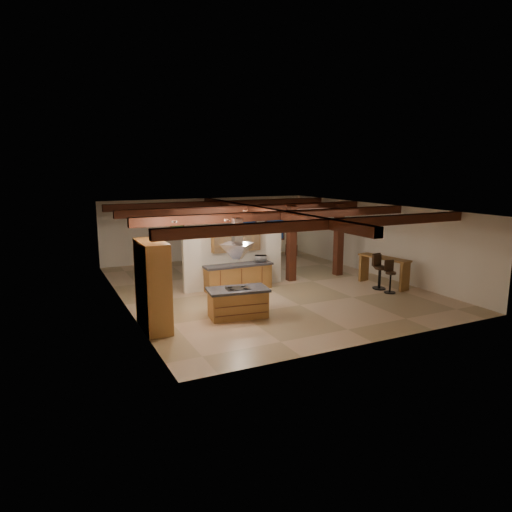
{
  "coord_description": "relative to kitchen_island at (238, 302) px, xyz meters",
  "views": [
    {
      "loc": [
        -7.32,
        -14.41,
        4.27
      ],
      "look_at": [
        -0.11,
        0.5,
        1.08
      ],
      "focal_mm": 32.0,
      "sensor_mm": 36.0,
      "label": 1
    }
  ],
  "objects": [
    {
      "name": "bar_stool_c",
      "position": [
        5.83,
        0.67,
        0.19
      ],
      "size": [
        0.43,
        0.43,
        1.23
      ],
      "color": "black",
      "rests_on": "ground"
    },
    {
      "name": "bar_stool_b",
      "position": [
        5.86,
        0.76,
        0.2
      ],
      "size": [
        0.44,
        0.44,
        1.26
      ],
      "color": "black",
      "rests_on": "ground"
    },
    {
      "name": "dining_chairs",
      "position": [
        1.6,
        5.21,
        0.21
      ],
      "size": [
        2.41,
        2.41,
        1.26
      ],
      "color": "#361A0D",
      "rests_on": "ground"
    },
    {
      "name": "upper_display_cabinet",
      "position": [
        1.23,
        2.99,
        1.41
      ],
      "size": [
        1.8,
        0.36,
        0.95
      ],
      "color": "#92592F",
      "rests_on": "partition_wall"
    },
    {
      "name": "side_table",
      "position": [
        6.23,
        7.62,
        -0.16
      ],
      "size": [
        0.47,
        0.47,
        0.55
      ],
      "primitive_type": "cube",
      "rotation": [
        0.0,
        0.0,
        -0.07
      ],
      "color": "#361A0D",
      "rests_on": "ground"
    },
    {
      "name": "range_hood",
      "position": [
        0.0,
        -0.0,
        1.35
      ],
      "size": [
        1.1,
        1.1,
        1.4
      ],
      "color": "silver",
      "rests_on": "room_walls"
    },
    {
      "name": "pantry_cabinet",
      "position": [
        -2.43,
        0.08,
        0.76
      ],
      "size": [
        0.67,
        1.6,
        2.4
      ],
      "color": "#92592F",
      "rests_on": "ground"
    },
    {
      "name": "recessed_cans",
      "position": [
        -0.3,
        0.74,
        2.43
      ],
      "size": [
        3.16,
        2.46,
        0.03
      ],
      "color": "silver",
      "rests_on": "room_walls"
    },
    {
      "name": "bar_counter",
      "position": [
        6.28,
        0.97,
        0.29
      ],
      "size": [
        0.87,
        2.12,
        1.08
      ],
      "color": "#92592F",
      "rests_on": "ground"
    },
    {
      "name": "sofa",
      "position": [
        4.42,
        7.99,
        -0.13
      ],
      "size": [
        2.23,
        1.22,
        0.62
      ],
      "primitive_type": "imported",
      "rotation": [
        0.0,
        0.0,
        3.33
      ],
      "color": "black",
      "rests_on": "ground"
    },
    {
      "name": "timber_posts",
      "position": [
        4.73,
        3.18,
        1.33
      ],
      "size": [
        2.5,
        0.3,
        2.9
      ],
      "color": "#361A0D",
      "rests_on": "ground"
    },
    {
      "name": "bar_stool_a",
      "position": [
        5.82,
        0.11,
        0.14
      ],
      "size": [
        0.41,
        0.43,
        1.14
      ],
      "color": "black",
      "rests_on": "ground"
    },
    {
      "name": "ground",
      "position": [
        2.23,
        2.68,
        -0.44
      ],
      "size": [
        12.0,
        12.0,
        0.0
      ],
      "primitive_type": "plane",
      "color": "tan",
      "rests_on": "ground"
    },
    {
      "name": "room_walls",
      "position": [
        2.23,
        2.68,
        1.34
      ],
      "size": [
        12.0,
        12.0,
        12.0
      ],
      "color": "silver",
      "rests_on": "ground"
    },
    {
      "name": "table_lamp",
      "position": [
        6.23,
        7.62,
        0.35
      ],
      "size": [
        0.28,
        0.28,
        0.33
      ],
      "color": "black",
      "rests_on": "side_table"
    },
    {
      "name": "ceiling_beams",
      "position": [
        2.23,
        2.68,
        2.32
      ],
      "size": [
        10.0,
        12.0,
        0.28
      ],
      "color": "#361A0D",
      "rests_on": "room_walls"
    },
    {
      "name": "framed_art",
      "position": [
        0.73,
        8.61,
        1.26
      ],
      "size": [
        0.65,
        0.05,
        0.85
      ],
      "color": "#361A0D",
      "rests_on": "room_walls"
    },
    {
      "name": "partition_wall",
      "position": [
        1.23,
        3.18,
        0.66
      ],
      "size": [
        3.8,
        0.18,
        2.2
      ],
      "primitive_type": "cube",
      "color": "silver",
      "rests_on": "ground"
    },
    {
      "name": "back_windows",
      "position": [
        5.03,
        8.61,
        1.06
      ],
      "size": [
        2.7,
        0.07,
        1.7
      ],
      "color": "#361A0D",
      "rests_on": "room_walls"
    },
    {
      "name": "dining_table",
      "position": [
        1.6,
        5.21,
        -0.08
      ],
      "size": [
        2.24,
        1.62,
        0.71
      ],
      "primitive_type": "imported",
      "rotation": [
        0.0,
        0.0,
        -0.27
      ],
      "color": "#3A160E",
      "rests_on": "ground"
    },
    {
      "name": "microwave",
      "position": [
        2.13,
        2.79,
        0.62
      ],
      "size": [
        0.49,
        0.42,
        0.23
      ],
      "primitive_type": "imported",
      "rotation": [
        0.0,
        0.0,
        2.77
      ],
      "color": "#B0B0B4",
      "rests_on": "back_counter"
    },
    {
      "name": "kitchen_island",
      "position": [
        0.0,
        0.0,
        0.0
      ],
      "size": [
        1.86,
        1.16,
        0.87
      ],
      "color": "#92592F",
      "rests_on": "ground"
    },
    {
      "name": "back_counter",
      "position": [
        1.23,
        2.79,
        0.04
      ],
      "size": [
        2.5,
        0.66,
        0.94
      ],
      "color": "#92592F",
      "rests_on": "ground"
    }
  ]
}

